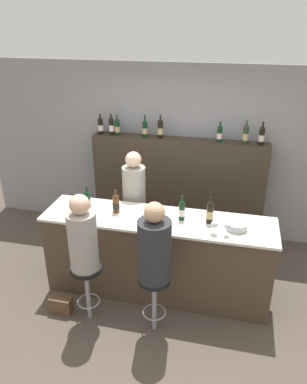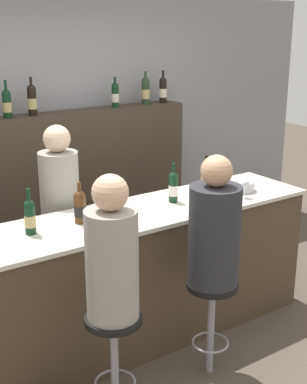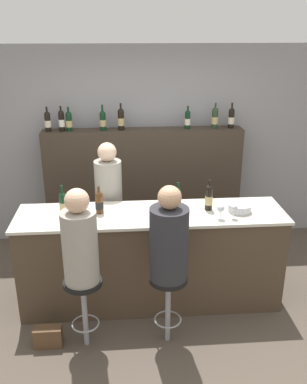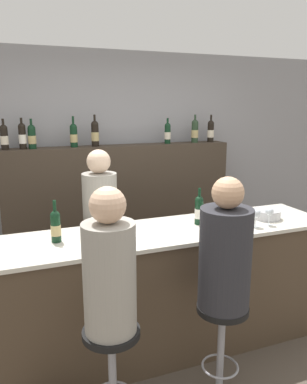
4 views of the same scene
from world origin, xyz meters
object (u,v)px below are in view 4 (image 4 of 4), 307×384
object	(u,v)px
wine_bottle_backbar_6	(195,131)
wine_bottle_counter_0	(56,226)
wine_bottle_backbar_5	(168,133)
bar_stool_right	(222,327)
wine_bottle_backbar_2	(32,136)
wine_bottle_backbar_4	(95,133)
wine_bottle_counter_3	(232,204)
wine_glass_1	(269,212)
wine_bottle_backbar_0	(4,137)
wine_bottle_backbar_3	(74,135)
metal_bowl	(267,214)
wine_glass_0	(256,214)
guest_seated_left	(109,269)
bartender	(101,246)
guest_seated_right	(225,252)
wine_bottle_counter_2	(199,210)
wine_bottle_counter_1	(105,221)
wine_bottle_backbar_1	(22,136)
wine_bottle_backbar_7	(211,131)
bar_stool_left	(112,353)

from	to	relation	value
wine_bottle_backbar_6	wine_bottle_counter_0	bearing A→B (deg)	-142.98
wine_bottle_backbar_5	bar_stool_right	bearing A→B (deg)	-102.70
wine_bottle_backbar_2	wine_bottle_backbar_4	xyz separation A→B (m)	(0.64, -0.00, 0.02)
wine_bottle_counter_3	wine_glass_1	world-z (taller)	wine_bottle_counter_3
wine_bottle_counter_3	wine_bottle_backbar_0	bearing A→B (deg)	142.66
wine_bottle_counter_3	wine_bottle_backbar_3	distance (m)	1.81
wine_bottle_backbar_0	metal_bowl	size ratio (longest dim) A/B	1.30
wine_glass_0	guest_seated_left	size ratio (longest dim) A/B	0.18
wine_bottle_backbar_2	wine_bottle_backbar_6	bearing A→B (deg)	0.00
wine_bottle_counter_3	bartender	world-z (taller)	bartender
wine_bottle_counter_0	guest_seated_right	size ratio (longest dim) A/B	0.35
wine_bottle_counter_2	wine_bottle_backbar_3	size ratio (longest dim) A/B	0.95
wine_bottle_counter_2	guest_seated_right	world-z (taller)	guest_seated_right
wine_bottle_backbar_4	wine_glass_1	bearing A→B (deg)	-55.95
wine_bottle_counter_2	wine_bottle_counter_1	bearing A→B (deg)	180.00
wine_glass_1	bar_stool_right	distance (m)	1.02
wine_bottle_backbar_0	wine_bottle_backbar_1	size ratio (longest dim) A/B	0.98
wine_bottle_backbar_6	guest_seated_right	xyz separation A→B (m)	(-0.81, -2.03, -0.63)
wine_bottle_backbar_3	wine_bottle_counter_2	bearing A→B (deg)	-60.15
wine_bottle_counter_2	guest_seated_left	xyz separation A→B (m)	(-0.93, -0.68, -0.08)
wine_glass_1	guest_seated_left	xyz separation A→B (m)	(-1.45, -0.44, -0.07)
wine_bottle_backbar_7	wine_bottle_backbar_6	bearing A→B (deg)	-180.00
wine_bottle_backbar_2	wine_glass_0	size ratio (longest dim) A/B	1.95
wine_bottle_backbar_4	guest_seated_right	bearing A→B (deg)	-79.29
bartender	wine_glass_1	bearing A→B (deg)	-30.83
wine_bottle_counter_0	guest_seated_left	xyz separation A→B (m)	(0.22, -0.68, -0.08)
wine_glass_1	bar_stool_left	distance (m)	1.64
wine_bottle_backbar_4	wine_bottle_backbar_6	distance (m)	1.19
wine_bottle_backbar_0	wine_bottle_backbar_6	world-z (taller)	wine_bottle_backbar_6
wine_bottle_backbar_0	wine_bottle_backbar_2	size ratio (longest dim) A/B	1.01
wine_bottle_counter_1	wine_bottle_backbar_5	xyz separation A→B (m)	(1.08, 1.35, 0.53)
wine_bottle_backbar_3	wine_bottle_backbar_6	size ratio (longest dim) A/B	0.99
wine_bottle_backbar_4	guest_seated_left	world-z (taller)	wine_bottle_backbar_4
wine_bottle_backbar_3	wine_bottle_backbar_0	bearing A→B (deg)	-180.00
wine_bottle_backbar_2	wine_bottle_backbar_7	world-z (taller)	wine_bottle_backbar_7
wine_bottle_backbar_5	guest_seated_left	xyz separation A→B (m)	(-1.22, -2.03, -0.61)
wine_bottle_backbar_5	wine_bottle_backbar_7	bearing A→B (deg)	0.00
wine_bottle_counter_2	wine_bottle_counter_0	bearing A→B (deg)	180.00
bar_stool_left	wine_bottle_backbar_4	bearing A→B (deg)	79.27
wine_bottle_backbar_5	wine_glass_0	size ratio (longest dim) A/B	1.88
wine_bottle_backbar_2	bar_stool_right	xyz separation A→B (m)	(1.03, -2.03, -1.16)
bar_stool_right	wine_bottle_counter_0	bearing A→B (deg)	145.44
wine_glass_0	guest_seated_left	distance (m)	1.40
wine_bottle_backbar_7	guest_seated_right	xyz separation A→B (m)	(-1.02, -2.03, -0.63)
wine_bottle_backbar_0	metal_bowl	distance (m)	2.59
wine_bottle_counter_1	wine_bottle_backbar_5	world-z (taller)	wine_bottle_backbar_5
wine_bottle_backbar_3	wine_bottle_backbar_7	distance (m)	1.63
wine_bottle_counter_2	wine_bottle_counter_3	size ratio (longest dim) A/B	0.94
wine_bottle_counter_2	wine_bottle_counter_3	distance (m)	0.32
wine_bottle_backbar_6	wine_glass_0	bearing A→B (deg)	-99.05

